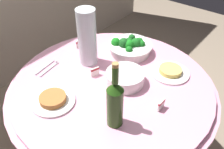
# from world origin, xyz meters

# --- Properties ---
(buffet_table) EXTENTS (1.16, 1.16, 0.74)m
(buffet_table) POSITION_xyz_m (0.00, 0.00, 0.38)
(buffet_table) COLOR maroon
(buffet_table) RESTS_ON ground_plane
(broccoli_bowl) EXTENTS (0.28, 0.28, 0.11)m
(broccoli_bowl) POSITION_xyz_m (0.30, 0.09, 0.78)
(broccoli_bowl) COLOR white
(broccoli_bowl) RESTS_ON buffet_table
(plate_stack) EXTENTS (0.21, 0.21, 0.07)m
(plate_stack) POSITION_xyz_m (0.04, -0.06, 0.78)
(plate_stack) COLOR white
(plate_stack) RESTS_ON buffet_table
(wine_bottle) EXTENTS (0.07, 0.07, 0.34)m
(wine_bottle) POSITION_xyz_m (-0.22, -0.19, 0.87)
(wine_bottle) COLOR #244914
(wine_bottle) RESTS_ON buffet_table
(decorative_fruit_vase) EXTENTS (0.11, 0.11, 0.34)m
(decorative_fruit_vase) POSITION_xyz_m (0.06, 0.23, 0.90)
(decorative_fruit_vase) COLOR silver
(decorative_fruit_vase) RESTS_ON buffet_table
(serving_tongs) EXTENTS (0.17, 0.07, 0.01)m
(serving_tongs) POSITION_xyz_m (-0.14, 0.37, 0.74)
(serving_tongs) COLOR silver
(serving_tongs) RESTS_ON buffet_table
(food_plate_peanuts) EXTENTS (0.22, 0.22, 0.04)m
(food_plate_peanuts) POSITION_xyz_m (-0.31, 0.13, 0.76)
(food_plate_peanuts) COLOR white
(food_plate_peanuts) RESTS_ON buffet_table
(food_plate_noodles) EXTENTS (0.22, 0.22, 0.04)m
(food_plate_noodles) POSITION_xyz_m (0.27, -0.21, 0.75)
(food_plate_noodles) COLOR white
(food_plate_noodles) RESTS_ON buffet_table
(label_placard_front) EXTENTS (0.05, 0.01, 0.05)m
(label_placard_front) POSITION_xyz_m (-0.01, -0.31, 0.77)
(label_placard_front) COLOR white
(label_placard_front) RESTS_ON buffet_table
(label_placard_mid) EXTENTS (0.05, 0.02, 0.05)m
(label_placard_mid) POSITION_xyz_m (-0.02, 0.11, 0.77)
(label_placard_mid) COLOR white
(label_placard_mid) RESTS_ON buffet_table
(label_placard_rear) EXTENTS (0.05, 0.03, 0.05)m
(label_placard_rear) POSITION_xyz_m (0.14, 0.40, 0.77)
(label_placard_rear) COLOR white
(label_placard_rear) RESTS_ON buffet_table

